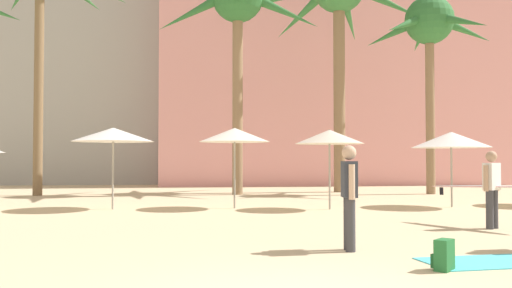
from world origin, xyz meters
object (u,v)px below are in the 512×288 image
at_px(beach_towel, 493,262).
at_px(backpack, 443,255).
at_px(person_mid_left, 489,186).
at_px(person_near_right, 349,193).
at_px(cafe_umbrella_1, 451,140).
at_px(palm_tree_far_left, 339,1).
at_px(palm_tree_left, 238,10).
at_px(palm_tree_far_right, 429,29).
at_px(cafe_umbrella_6, 330,137).
at_px(cafe_umbrella_4, 113,135).
at_px(cafe_umbrella_5, 235,135).

relative_size(beach_towel, backpack, 4.76).
distance_m(person_mid_left, person_near_right, 4.72).
distance_m(cafe_umbrella_1, beach_towel, 10.30).
bearing_deg(cafe_umbrella_1, backpack, -117.36).
height_order(palm_tree_far_left, person_mid_left, palm_tree_far_left).
xyz_separation_m(cafe_umbrella_1, backpack, (-5.04, -9.74, -1.94)).
bearing_deg(person_mid_left, beach_towel, -62.15).
distance_m(palm_tree_left, backpack, 18.99).
relative_size(palm_tree_far_right, cafe_umbrella_6, 3.66).
distance_m(palm_tree_far_right, person_near_right, 18.12).
distance_m(palm_tree_far_right, beach_towel, 18.83).
distance_m(palm_tree_far_right, cafe_umbrella_1, 8.95).
relative_size(palm_tree_left, cafe_umbrella_4, 3.96).
bearing_deg(cafe_umbrella_4, backpack, -61.83).
bearing_deg(backpack, palm_tree_far_right, -67.03).
bearing_deg(palm_tree_left, cafe_umbrella_5, -96.40).
bearing_deg(cafe_umbrella_6, backpack, -95.92).
distance_m(palm_tree_left, beach_towel, 18.70).
height_order(palm_tree_far_left, backpack, palm_tree_far_left).
relative_size(palm_tree_far_right, cafe_umbrella_1, 3.56).
distance_m(cafe_umbrella_6, beach_towel, 9.22).
height_order(cafe_umbrella_5, cafe_umbrella_6, cafe_umbrella_5).
distance_m(cafe_umbrella_5, person_mid_left, 7.82).
relative_size(cafe_umbrella_4, person_near_right, 1.44).
distance_m(palm_tree_left, cafe_umbrella_6, 9.98).
xyz_separation_m(cafe_umbrella_5, beach_towel, (2.85, -9.69, -2.26)).
bearing_deg(beach_towel, cafe_umbrella_1, 66.39).
height_order(palm_tree_far_left, beach_towel, palm_tree_far_left).
relative_size(cafe_umbrella_1, backpack, 5.93).
bearing_deg(palm_tree_far_left, cafe_umbrella_1, -82.96).
bearing_deg(palm_tree_far_right, backpack, -114.35).
bearing_deg(cafe_umbrella_1, cafe_umbrella_6, -176.04).
bearing_deg(cafe_umbrella_4, person_mid_left, -34.45).
height_order(palm_tree_far_right, person_near_right, palm_tree_far_right).
bearing_deg(backpack, person_near_right, -19.66).
xyz_separation_m(person_mid_left, person_near_right, (-3.95, -2.59, 0.03)).
distance_m(cafe_umbrella_1, person_near_right, 9.92).
distance_m(beach_towel, person_near_right, 2.36).
distance_m(palm_tree_far_right, person_mid_left, 14.46).
distance_m(cafe_umbrella_4, cafe_umbrella_6, 6.59).
bearing_deg(cafe_umbrella_4, person_near_right, -60.82).
xyz_separation_m(palm_tree_left, beach_towel, (2.06, -16.73, -8.10)).
bearing_deg(palm_tree_left, palm_tree_far_right, -4.43).
distance_m(cafe_umbrella_1, backpack, 11.13).
xyz_separation_m(palm_tree_far_right, cafe_umbrella_5, (-9.35, -6.38, -5.09)).
height_order(cafe_umbrella_5, person_mid_left, cafe_umbrella_5).
relative_size(palm_tree_left, palm_tree_far_right, 1.11).
height_order(cafe_umbrella_6, person_near_right, cafe_umbrella_6).
relative_size(palm_tree_far_left, palm_tree_left, 1.13).
bearing_deg(cafe_umbrella_6, beach_towel, -89.87).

